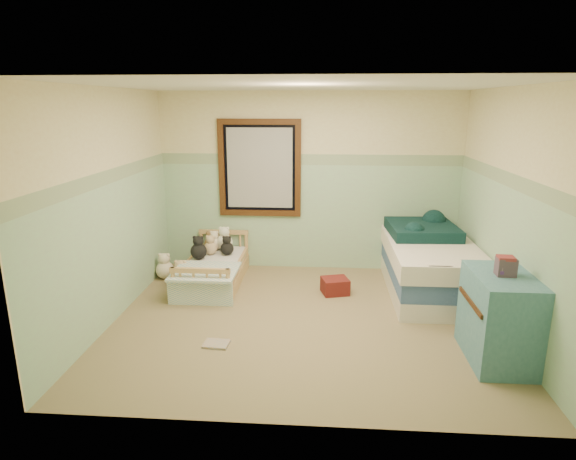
# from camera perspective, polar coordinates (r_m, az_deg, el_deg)

# --- Properties ---
(floor) EXTENTS (4.20, 3.60, 0.02)m
(floor) POSITION_cam_1_polar(r_m,az_deg,el_deg) (5.39, 1.86, -10.79)
(floor) COLOR #6D6147
(floor) RESTS_ON ground
(ceiling) EXTENTS (4.20, 3.60, 0.02)m
(ceiling) POSITION_cam_1_polar(r_m,az_deg,el_deg) (4.87, 2.12, 17.04)
(ceiling) COLOR silver
(ceiling) RESTS_ON wall_back
(wall_back) EXTENTS (4.20, 0.04, 2.50)m
(wall_back) POSITION_cam_1_polar(r_m,az_deg,el_deg) (6.75, 2.58, 5.68)
(wall_back) COLOR #CFC08B
(wall_back) RESTS_ON floor
(wall_front) EXTENTS (4.20, 0.04, 2.50)m
(wall_front) POSITION_cam_1_polar(r_m,az_deg,el_deg) (3.25, 0.73, -4.45)
(wall_front) COLOR #CFC08B
(wall_front) RESTS_ON floor
(wall_left) EXTENTS (0.04, 3.60, 2.50)m
(wall_left) POSITION_cam_1_polar(r_m,az_deg,el_deg) (5.48, -20.58, 2.59)
(wall_left) COLOR #CFC08B
(wall_left) RESTS_ON floor
(wall_right) EXTENTS (0.04, 3.60, 2.50)m
(wall_right) POSITION_cam_1_polar(r_m,az_deg,el_deg) (5.33, 25.16, 1.82)
(wall_right) COLOR #CFC08B
(wall_right) RESTS_ON floor
(wainscot_mint) EXTENTS (4.20, 0.01, 1.50)m
(wainscot_mint) POSITION_cam_1_polar(r_m,az_deg,el_deg) (6.83, 2.53, 1.52)
(wainscot_mint) COLOR #92AF93
(wainscot_mint) RESTS_ON floor
(border_strip) EXTENTS (4.20, 0.01, 0.15)m
(border_strip) POSITION_cam_1_polar(r_m,az_deg,el_deg) (6.69, 2.61, 8.41)
(border_strip) COLOR #3A6A3D
(border_strip) RESTS_ON wall_back
(window_frame) EXTENTS (1.16, 0.06, 1.36)m
(window_frame) POSITION_cam_1_polar(r_m,az_deg,el_deg) (6.74, -3.42, 7.37)
(window_frame) COLOR black
(window_frame) RESTS_ON wall_back
(window_blinds) EXTENTS (0.92, 0.01, 1.12)m
(window_blinds) POSITION_cam_1_polar(r_m,az_deg,el_deg) (6.75, -3.41, 7.38)
(window_blinds) COLOR #B9B9B7
(window_blinds) RESTS_ON window_frame
(toddler_bed_frame) EXTENTS (0.72, 1.45, 0.19)m
(toddler_bed_frame) POSITION_cam_1_polar(r_m,az_deg,el_deg) (6.48, -8.84, -5.48)
(toddler_bed_frame) COLOR #AB7F50
(toddler_bed_frame) RESTS_ON floor
(toddler_mattress) EXTENTS (0.66, 1.39, 0.12)m
(toddler_mattress) POSITION_cam_1_polar(r_m,az_deg,el_deg) (6.42, -8.89, -4.20)
(toddler_mattress) COLOR white
(toddler_mattress) RESTS_ON toddler_bed_frame
(patchwork_quilt) EXTENTS (0.79, 0.72, 0.03)m
(patchwork_quilt) POSITION_cam_1_polar(r_m,az_deg,el_deg) (5.99, -9.87, -4.92)
(patchwork_quilt) COLOR #77B0CB
(patchwork_quilt) RESTS_ON toddler_mattress
(plush_bed_brown) EXTENTS (0.18, 0.18, 0.18)m
(plush_bed_brown) POSITION_cam_1_polar(r_m,az_deg,el_deg) (6.88, -9.24, -1.62)
(plush_bed_brown) COLOR brown
(plush_bed_brown) RESTS_ON toddler_mattress
(plush_bed_white) EXTENTS (0.23, 0.23, 0.23)m
(plush_bed_white) POSITION_cam_1_polar(r_m,az_deg,el_deg) (6.83, -7.61, -1.46)
(plush_bed_white) COLOR white
(plush_bed_white) RESTS_ON toddler_mattress
(plush_bed_tan) EXTENTS (0.18, 0.18, 0.18)m
(plush_bed_tan) POSITION_cam_1_polar(r_m,az_deg,el_deg) (6.66, -9.25, -2.15)
(plush_bed_tan) COLOR tan
(plush_bed_tan) RESTS_ON toddler_mattress
(plush_bed_dark) EXTENTS (0.18, 0.18, 0.18)m
(plush_bed_dark) POSITION_cam_1_polar(r_m,az_deg,el_deg) (6.61, -7.31, -2.21)
(plush_bed_dark) COLOR black
(plush_bed_dark) RESTS_ON toddler_mattress
(plush_floor_cream) EXTENTS (0.25, 0.25, 0.25)m
(plush_floor_cream) POSITION_cam_1_polar(r_m,az_deg,el_deg) (6.76, -14.51, -4.65)
(plush_floor_cream) COLOR #F1E3C1
(plush_floor_cream) RESTS_ON floor
(plush_floor_tan) EXTENTS (0.25, 0.25, 0.25)m
(plush_floor_tan) POSITION_cam_1_polar(r_m,az_deg,el_deg) (6.41, -12.66, -5.61)
(plush_floor_tan) COLOR tan
(plush_floor_tan) RESTS_ON floor
(twin_bed_frame) EXTENTS (0.99, 1.98, 0.22)m
(twin_bed_frame) POSITION_cam_1_polar(r_m,az_deg,el_deg) (6.40, 16.32, -6.00)
(twin_bed_frame) COLOR white
(twin_bed_frame) RESTS_ON floor
(twin_boxspring) EXTENTS (0.99, 1.98, 0.22)m
(twin_boxspring) POSITION_cam_1_polar(r_m,az_deg,el_deg) (6.33, 16.46, -4.13)
(twin_boxspring) COLOR navy
(twin_boxspring) RESTS_ON twin_bed_frame
(twin_mattress) EXTENTS (1.03, 2.02, 0.22)m
(twin_mattress) POSITION_cam_1_polar(r_m,az_deg,el_deg) (6.27, 16.61, -2.23)
(twin_mattress) COLOR silver
(twin_mattress) RESTS_ON twin_boxspring
(teal_blanket) EXTENTS (0.89, 0.94, 0.14)m
(teal_blanket) POSITION_cam_1_polar(r_m,az_deg,el_deg) (6.49, 15.75, 0.07)
(teal_blanket) COLOR black
(teal_blanket) RESTS_ON twin_mattress
(dresser) EXTENTS (0.52, 0.84, 0.84)m
(dresser) POSITION_cam_1_polar(r_m,az_deg,el_deg) (4.86, 23.93, -9.58)
(dresser) COLOR #396E80
(dresser) RESTS_ON floor
(book_stack) EXTENTS (0.17, 0.13, 0.16)m
(book_stack) POSITION_cam_1_polar(r_m,az_deg,el_deg) (4.68, 24.62, -4.03)
(book_stack) COLOR brown
(book_stack) RESTS_ON dresser
(red_pillow) EXTENTS (0.38, 0.35, 0.20)m
(red_pillow) POSITION_cam_1_polar(r_m,az_deg,el_deg) (6.08, 5.65, -6.67)
(red_pillow) COLOR maroon
(red_pillow) RESTS_ON floor
(floor_book) EXTENTS (0.26, 0.21, 0.02)m
(floor_book) POSITION_cam_1_polar(r_m,az_deg,el_deg) (4.92, -8.57, -13.33)
(floor_book) COLOR orange
(floor_book) RESTS_ON floor
(extra_plush_0) EXTENTS (0.19, 0.19, 0.19)m
(extra_plush_0) POSITION_cam_1_polar(r_m,az_deg,el_deg) (6.85, -8.78, -1.61)
(extra_plush_0) COLOR #F1E3C1
(extra_plush_0) RESTS_ON toddler_mattress
(extra_plush_1) EXTENTS (0.22, 0.22, 0.22)m
(extra_plush_1) POSITION_cam_1_polar(r_m,az_deg,el_deg) (6.49, -10.64, -2.52)
(extra_plush_1) COLOR black
(extra_plush_1) RESTS_ON toddler_mattress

